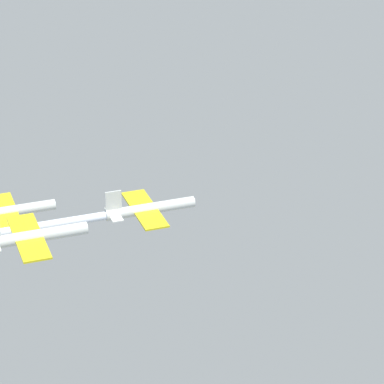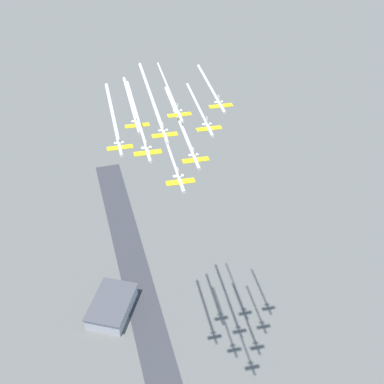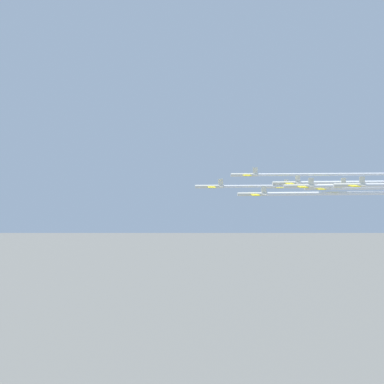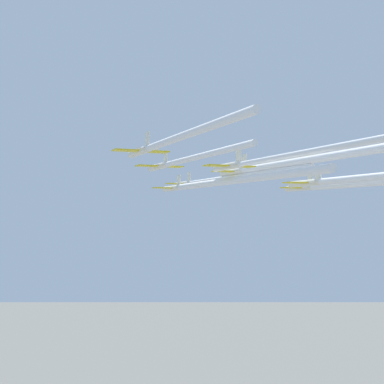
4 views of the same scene
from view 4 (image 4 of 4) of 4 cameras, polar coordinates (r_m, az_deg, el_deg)
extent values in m
cylinder|color=silver|center=(126.87, -0.98, 0.86)|extent=(8.85, 5.05, 1.13)
cube|color=yellow|center=(126.30, -0.87, 0.88)|extent=(5.99, 8.88, 0.19)
cube|color=silver|center=(123.43, -0.32, 1.61)|extent=(1.55, 0.85, 2.27)
cube|color=silver|center=(123.34, -0.32, 0.95)|extent=(2.45, 3.46, 0.12)
cylinder|color=silver|center=(111.99, -2.12, 0.41)|extent=(8.85, 5.05, 1.13)
cube|color=yellow|center=(111.41, -2.01, 0.42)|extent=(5.99, 8.88, 0.19)
cube|color=silver|center=(108.52, -1.40, 1.24)|extent=(1.55, 0.85, 2.27)
cube|color=silver|center=(108.44, -1.40, 0.50)|extent=(2.45, 3.46, 0.12)
cylinder|color=silver|center=(118.57, 4.78, 2.63)|extent=(8.85, 5.05, 1.13)
cube|color=yellow|center=(118.02, 4.92, 2.66)|extent=(5.99, 8.88, 0.19)
cube|color=silver|center=(115.35, 5.66, 3.49)|extent=(1.55, 0.85, 2.27)
cube|color=silver|center=(115.22, 5.66, 2.78)|extent=(2.45, 3.46, 0.12)
cylinder|color=silver|center=(97.50, -3.60, 2.73)|extent=(8.85, 5.05, 1.13)
cube|color=yellow|center=(96.92, -3.48, 2.76)|extent=(5.99, 8.88, 0.19)
cube|color=silver|center=(94.06, -2.83, 3.78)|extent=(1.55, 0.85, 2.27)
cube|color=silver|center=(93.92, -2.83, 2.92)|extent=(2.45, 3.46, 0.12)
cylinder|color=silver|center=(103.46, 4.38, 2.15)|extent=(8.85, 5.05, 1.13)
cube|color=yellow|center=(102.92, 4.54, 2.17)|extent=(5.99, 8.88, 0.19)
cube|color=silver|center=(100.22, 5.38, 3.11)|extent=(1.55, 0.85, 2.27)
cube|color=silver|center=(100.10, 5.38, 2.31)|extent=(2.45, 3.46, 0.12)
cylinder|color=silver|center=(111.07, 11.37, 0.41)|extent=(8.85, 5.05, 1.13)
cube|color=yellow|center=(110.56, 11.55, 0.43)|extent=(5.99, 8.88, 0.19)
cube|color=silver|center=(108.02, 12.50, 1.25)|extent=(1.55, 0.85, 2.27)
cube|color=silver|center=(107.94, 12.51, 0.50)|extent=(2.45, 3.46, 0.12)
cylinder|color=silver|center=(83.02, -5.60, 4.32)|extent=(8.85, 5.05, 1.13)
cube|color=yellow|center=(82.43, -5.48, 4.37)|extent=(5.99, 8.88, 0.19)
cube|color=silver|center=(79.60, -4.78, 5.63)|extent=(1.55, 0.85, 2.27)
cube|color=silver|center=(79.41, -4.78, 4.62)|extent=(2.45, 3.46, 0.12)
cylinder|color=silver|center=(88.53, 3.84, 2.74)|extent=(8.85, 5.05, 1.13)
cube|color=yellow|center=(87.98, 4.02, 2.77)|extent=(5.99, 8.88, 0.19)
cube|color=silver|center=(85.30, 4.99, 3.90)|extent=(1.55, 0.85, 2.27)
cube|color=silver|center=(85.15, 5.00, 2.95)|extent=(2.45, 3.46, 0.12)
cylinder|color=silver|center=(96.14, 11.96, 0.92)|extent=(8.85, 5.05, 1.13)
cube|color=yellow|center=(95.63, 12.17, 0.94)|extent=(5.99, 8.88, 0.19)
cube|color=silver|center=(93.13, 13.30, 1.92)|extent=(1.55, 0.85, 2.27)
cube|color=silver|center=(93.04, 13.31, 1.05)|extent=(2.45, 3.46, 0.12)
cylinder|color=white|center=(101.40, 4.96, 1.69)|extent=(42.65, 21.15, 0.87)
cylinder|color=white|center=(85.56, 4.79, 1.27)|extent=(44.38, 22.20, 1.19)
cylinder|color=white|center=(94.66, 12.74, 3.95)|extent=(42.78, 21.25, 0.92)
cylinder|color=white|center=(79.00, 1.21, 3.92)|extent=(28.06, 14.14, 0.90)
cylinder|color=white|center=(76.66, 15.39, 3.81)|extent=(49.61, 24.73, 1.20)
cylinder|color=white|center=(64.02, -0.13, 6.30)|extent=(28.79, 14.55, 0.98)
cylinder|color=white|center=(66.98, 13.68, 4.45)|extent=(37.67, 18.66, 0.73)
camera|label=1|loc=(164.24, 29.94, 15.31)|focal=85.00mm
camera|label=2|loc=(272.24, -6.30, 19.29)|focal=50.00mm
camera|label=3|loc=(187.59, -65.75, 6.84)|focal=50.00mm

